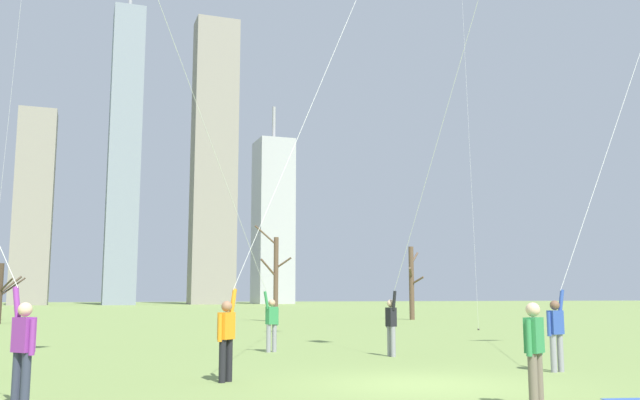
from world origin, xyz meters
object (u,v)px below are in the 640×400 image
object	(u,v)px
kite_flyer_foreground_right_pink	(439,153)
bystander_far_off_by_trees	(535,349)
bare_tree_center	(1,291)
bare_tree_rightmost	(412,281)
bare_tree_left_of_center	(275,276)
kite_flyer_far_back_orange	(249,258)
kite_flyer_midfield_center_red	(284,191)
kite_flyer_midfield_right_white	(588,228)

from	to	relation	value
kite_flyer_foreground_right_pink	bystander_far_off_by_trees	size ratio (longest dim) A/B	13.05
kite_flyer_foreground_right_pink	bare_tree_center	bearing A→B (deg)	113.52
bare_tree_rightmost	bare_tree_center	size ratio (longest dim) A/B	1.43
kite_flyer_foreground_right_pink	bare_tree_left_of_center	distance (m)	29.51
kite_flyer_far_back_orange	bystander_far_off_by_trees	bearing A→B (deg)	-80.25
bare_tree_rightmost	kite_flyer_foreground_right_pink	bearing A→B (deg)	-115.71
kite_flyer_far_back_orange	kite_flyer_midfield_center_red	bearing A→B (deg)	-94.90
bare_tree_center	kite_flyer_far_back_orange	bearing A→B (deg)	-71.18
kite_flyer_foreground_right_pink	bare_tree_left_of_center	world-z (taller)	kite_flyer_foreground_right_pink
kite_flyer_midfield_center_red	bystander_far_off_by_trees	distance (m)	7.06
bare_tree_center	bare_tree_rightmost	bearing A→B (deg)	-2.81
bare_tree_rightmost	bare_tree_center	world-z (taller)	bare_tree_rightmost
kite_flyer_midfield_center_red	kite_flyer_midfield_right_white	xyz separation A→B (m)	(7.45, -1.25, -0.73)
bare_tree_left_of_center	bare_tree_center	world-z (taller)	bare_tree_left_of_center
bare_tree_center	bare_tree_left_of_center	bearing A→B (deg)	-6.24
kite_flyer_midfield_right_white	kite_flyer_far_back_orange	xyz separation A→B (m)	(-7.01, 6.37, -0.54)
kite_flyer_midfield_right_white	bare_tree_left_of_center	world-z (taller)	kite_flyer_midfield_right_white
kite_flyer_midfield_center_red	bare_tree_center	xyz separation A→B (m)	(-8.80, 32.22, -2.09)
kite_flyer_foreground_right_pink	bare_tree_center	world-z (taller)	kite_flyer_foreground_right_pink
kite_flyer_midfield_center_red	bare_tree_rightmost	distance (m)	36.26
kite_flyer_foreground_right_pink	bare_tree_rightmost	xyz separation A→B (m)	(14.29, 29.68, -2.74)
kite_flyer_foreground_right_pink	bare_tree_rightmost	size ratio (longest dim) A/B	3.94
kite_flyer_midfield_right_white	bare_tree_rightmost	distance (m)	34.12
kite_flyer_midfield_center_red	bare_tree_center	distance (m)	33.46
kite_flyer_midfield_right_white	kite_flyer_far_back_orange	world-z (taller)	kite_flyer_far_back_orange
kite_flyer_midfield_right_white	kite_flyer_far_back_orange	size ratio (longest dim) A/B	0.89
bare_tree_left_of_center	bare_tree_center	distance (m)	17.32
kite_flyer_midfield_center_red	kite_flyer_midfield_right_white	world-z (taller)	kite_flyer_midfield_center_red
kite_flyer_foreground_right_pink	bystander_far_off_by_trees	xyz separation A→B (m)	(-2.39, -7.02, -4.65)
bystander_far_off_by_trees	kite_flyer_midfield_right_white	bearing A→B (deg)	41.92
kite_flyer_midfield_center_red	bystander_far_off_by_trees	xyz separation A→B (m)	(2.32, -5.85, -3.20)
kite_flyer_midfield_right_white	bare_tree_rightmost	xyz separation A→B (m)	(11.56, 32.10, -0.56)
kite_flyer_foreground_right_pink	bare_tree_rightmost	bearing A→B (deg)	64.29
bare_tree_rightmost	bare_tree_center	xyz separation A→B (m)	(-27.80, 1.37, -0.80)
kite_flyer_foreground_right_pink	kite_flyer_midfield_center_red	distance (m)	5.07
kite_flyer_foreground_right_pink	bystander_far_off_by_trees	distance (m)	8.75
kite_flyer_far_back_orange	bystander_far_off_by_trees	xyz separation A→B (m)	(1.88, -10.97, -1.93)
kite_flyer_far_back_orange	bare_tree_rightmost	distance (m)	31.73
bystander_far_off_by_trees	bare_tree_left_of_center	bearing A→B (deg)	80.48
kite_flyer_foreground_right_pink	kite_flyer_far_back_orange	bearing A→B (deg)	137.28
kite_flyer_foreground_right_pink	kite_flyer_far_back_orange	xyz separation A→B (m)	(-4.28, 3.95, -2.72)
kite_flyer_foreground_right_pink	kite_flyer_far_back_orange	distance (m)	6.43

